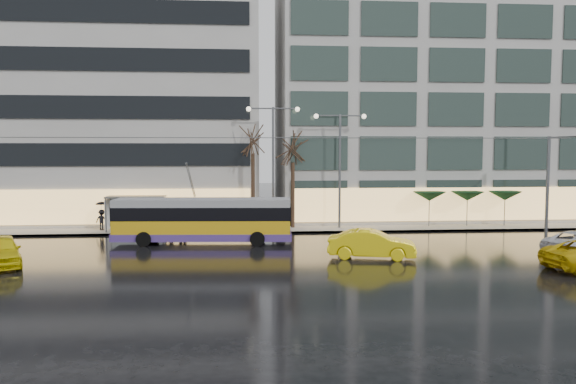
{
  "coord_description": "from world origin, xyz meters",
  "views": [
    {
      "loc": [
        -0.25,
        -30.79,
        6.04
      ],
      "look_at": [
        2.64,
        5.0,
        3.31
      ],
      "focal_mm": 35.0,
      "sensor_mm": 36.0,
      "label": 1
    }
  ],
  "objects": [
    {
      "name": "pedestrian_a",
      "position": [
        -4.57,
        9.4,
        1.57
      ],
      "size": [
        0.97,
        0.99,
        2.19
      ],
      "color": "black",
      "rests_on": "sidewalk"
    },
    {
      "name": "parasol_b",
      "position": [
        17.0,
        11.0,
        2.45
      ],
      "size": [
        2.5,
        2.5,
        2.65
      ],
      "color": "#595B60",
      "rests_on": "sidewalk"
    },
    {
      "name": "parasol_a",
      "position": [
        14.0,
        11.0,
        2.45
      ],
      "size": [
        2.5,
        2.5,
        2.65
      ],
      "color": "#595B60",
      "rests_on": "sidewalk"
    },
    {
      "name": "taxi_a",
      "position": [
        -12.78,
        -1.03,
        0.8
      ],
      "size": [
        3.64,
        5.05,
        1.6
      ],
      "primitive_type": "imported",
      "rotation": [
        0.0,
        0.0,
        0.42
      ],
      "color": "yellow",
      "rests_on": "ground"
    },
    {
      "name": "building_right",
      "position": [
        19.0,
        19.0,
        12.65
      ],
      "size": [
        32.0,
        14.0,
        25.0
      ],
      "primitive_type": "cube",
      "color": "#A4A19D",
      "rests_on": "sidewalk"
    },
    {
      "name": "pedestrian_b",
      "position": [
        -5.78,
        11.92,
        0.97
      ],
      "size": [
        1.01,
        1.0,
        1.64
      ],
      "color": "black",
      "rests_on": "sidewalk"
    },
    {
      "name": "ground",
      "position": [
        0.0,
        0.0,
        0.0
      ],
      "size": [
        140.0,
        140.0,
        0.0
      ],
      "primitive_type": "plane",
      "color": "black",
      "rests_on": "ground"
    },
    {
      "name": "sidewalk",
      "position": [
        2.0,
        14.0,
        0.07
      ],
      "size": [
        80.0,
        10.0,
        0.15
      ],
      "primitive_type": "cube",
      "color": "gray",
      "rests_on": "ground"
    },
    {
      "name": "parasol_c",
      "position": [
        20.0,
        11.0,
        2.45
      ],
      "size": [
        2.5,
        2.5,
        2.65
      ],
      "color": "#595B60",
      "rests_on": "sidewalk"
    },
    {
      "name": "pedestrian_c",
      "position": [
        -10.58,
        10.98,
        1.28
      ],
      "size": [
        1.08,
        1.01,
        2.11
      ],
      "color": "black",
      "rests_on": "sidewalk"
    },
    {
      "name": "tree_a",
      "position": [
        0.5,
        11.0,
        7.09
      ],
      "size": [
        3.2,
        3.2,
        8.4
      ],
      "color": "black",
      "rests_on": "sidewalk"
    },
    {
      "name": "street_lamp_near",
      "position": [
        2.0,
        10.8,
        5.99
      ],
      "size": [
        3.96,
        0.36,
        9.03
      ],
      "color": "#595B60",
      "rests_on": "sidewalk"
    },
    {
      "name": "taxi_b",
      "position": [
        6.87,
        -0.45,
        0.8
      ],
      "size": [
        5.1,
        2.79,
        1.59
      ],
      "primitive_type": "imported",
      "rotation": [
        0.0,
        0.0,
        1.33
      ],
      "color": "yellow",
      "rests_on": "ground"
    },
    {
      "name": "catenary",
      "position": [
        1.0,
        7.94,
        4.25
      ],
      "size": [
        42.24,
        5.12,
        7.0
      ],
      "color": "#595B60",
      "rests_on": "ground"
    },
    {
      "name": "building_left",
      "position": [
        -16.0,
        19.0,
        11.15
      ],
      "size": [
        34.0,
        14.0,
        22.0
      ],
      "primitive_type": "cube",
      "color": "#A4A19D",
      "rests_on": "sidewalk"
    },
    {
      "name": "kerb",
      "position": [
        2.0,
        9.05,
        0.07
      ],
      "size": [
        80.0,
        0.1,
        0.15
      ],
      "primitive_type": "cube",
      "color": "slate",
      "rests_on": "ground"
    },
    {
      "name": "street_lamp_far",
      "position": [
        7.0,
        10.8,
        5.71
      ],
      "size": [
        3.96,
        0.36,
        8.53
      ],
      "color": "#595B60",
      "rests_on": "sidewalk"
    },
    {
      "name": "bus_shelter",
      "position": [
        -8.38,
        10.69,
        1.96
      ],
      "size": [
        4.2,
        1.6,
        2.51
      ],
      "color": "#595B60",
      "rests_on": "sidewalk"
    },
    {
      "name": "tree_b",
      "position": [
        3.5,
        11.2,
        6.4
      ],
      "size": [
        3.2,
        3.2,
        7.7
      ],
      "color": "black",
      "rests_on": "sidewalk"
    },
    {
      "name": "trolleybus",
      "position": [
        -2.82,
        5.26,
        1.41
      ],
      "size": [
        11.39,
        4.73,
        5.22
      ],
      "color": "gold",
      "rests_on": "ground"
    }
  ]
}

